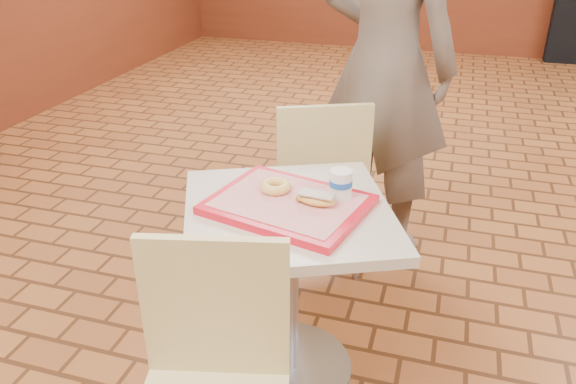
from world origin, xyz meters
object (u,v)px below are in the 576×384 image
(ring_donut, at_px, (275,186))
(long_john_donut, at_px, (316,199))
(chair_main_front, at_px, (212,383))
(chair_main_back, at_px, (319,180))
(serving_tray, at_px, (288,204))
(paper_cup, at_px, (341,184))
(customer, at_px, (384,64))
(main_table, at_px, (288,267))

(ring_donut, bearing_deg, long_john_donut, -19.93)
(chair_main_front, bearing_deg, chair_main_back, 77.46)
(chair_main_front, distance_m, serving_tray, 0.62)
(chair_main_front, height_order, serving_tray, chair_main_front)
(chair_main_front, xyz_separation_m, paper_cup, (0.19, 0.65, 0.31))
(chair_main_back, height_order, ring_donut, chair_main_back)
(customer, distance_m, paper_cup, 0.98)
(ring_donut, distance_m, paper_cup, 0.22)
(customer, bearing_deg, serving_tray, 100.57)
(chair_main_back, relative_size, serving_tray, 1.79)
(chair_main_back, relative_size, long_john_donut, 6.42)
(ring_donut, bearing_deg, chair_main_back, 89.96)
(chair_main_back, height_order, customer, customer)
(chair_main_back, xyz_separation_m, long_john_donut, (0.15, -0.69, 0.27))
(serving_tray, height_order, long_john_donut, long_john_donut)
(paper_cup, bearing_deg, ring_donut, -175.00)
(long_john_donut, bearing_deg, paper_cup, 48.95)
(ring_donut, height_order, paper_cup, paper_cup)
(customer, bearing_deg, chair_main_front, 102.19)
(main_table, bearing_deg, ring_donut, 138.65)
(chair_main_back, xyz_separation_m, serving_tray, (0.06, -0.69, 0.24))
(main_table, distance_m, chair_main_back, 0.69)
(serving_tray, bearing_deg, ring_donut, 138.65)
(chair_main_front, xyz_separation_m, customer, (0.19, 1.62, 0.47))
(ring_donut, bearing_deg, main_table, -41.35)
(main_table, relative_size, paper_cup, 7.48)
(customer, xyz_separation_m, serving_tray, (-0.15, -1.04, -0.22))
(ring_donut, xyz_separation_m, long_john_donut, (0.15, -0.06, 0.00))
(serving_tray, bearing_deg, paper_cup, 24.63)
(long_john_donut, bearing_deg, customer, 86.87)
(ring_donut, xyz_separation_m, paper_cup, (0.22, 0.02, 0.03))
(long_john_donut, xyz_separation_m, paper_cup, (0.07, 0.08, 0.03))
(main_table, xyz_separation_m, paper_cup, (0.16, 0.07, 0.31))
(serving_tray, bearing_deg, customer, 81.80)
(customer, relative_size, ring_donut, 18.03)
(customer, height_order, long_john_donut, customer)
(serving_tray, height_order, paper_cup, paper_cup)
(serving_tray, bearing_deg, long_john_donut, -1.43)
(customer, relative_size, serving_tray, 3.89)
(main_table, relative_size, chair_main_back, 0.81)
(paper_cup, bearing_deg, serving_tray, -155.37)
(serving_tray, relative_size, paper_cup, 5.14)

